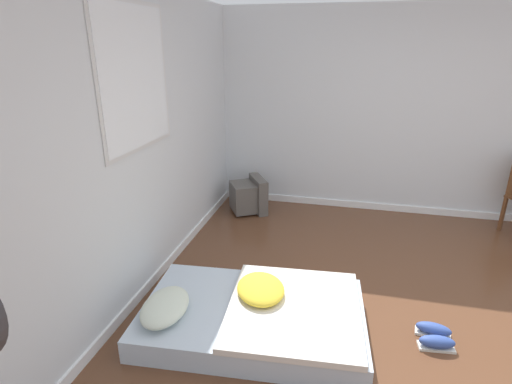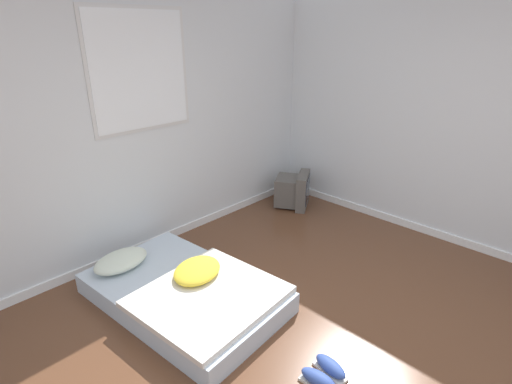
# 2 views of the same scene
# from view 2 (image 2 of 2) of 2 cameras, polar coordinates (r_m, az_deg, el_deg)

# --- Properties ---
(ground_plane) EXTENTS (20.00, 20.00, 0.00)m
(ground_plane) POSITION_cam_2_polar(r_m,az_deg,el_deg) (3.15, 10.53, -24.02)
(ground_plane) COLOR brown
(wall_back) EXTENTS (7.45, 0.08, 2.60)m
(wall_back) POSITION_cam_2_polar(r_m,az_deg,el_deg) (4.17, -17.87, 7.95)
(wall_back) COLOR silver
(wall_back) RESTS_ON ground_plane
(wall_right) EXTENTS (0.08, 7.32, 2.60)m
(wall_right) POSITION_cam_2_polar(r_m,az_deg,el_deg) (4.69, 29.61, 7.49)
(wall_right) COLOR silver
(wall_right) RESTS_ON ground_plane
(mattress_bed) EXTENTS (1.21, 1.81, 0.33)m
(mattress_bed) POSITION_cam_2_polar(r_m,az_deg,el_deg) (3.67, -10.31, -13.65)
(mattress_bed) COLOR silver
(mattress_bed) RESTS_ON ground_plane
(crt_tv) EXTENTS (0.59, 0.59, 0.47)m
(crt_tv) POSITION_cam_2_polar(r_m,az_deg,el_deg) (5.42, 5.38, 0.23)
(crt_tv) COLOR #56514C
(crt_tv) RESTS_ON ground_plane
(sneaker_pair) EXTENTS (0.29, 0.27, 0.10)m
(sneaker_pair) POSITION_cam_2_polar(r_m,az_deg,el_deg) (3.07, 9.84, -24.19)
(sneaker_pair) COLOR silver
(sneaker_pair) RESTS_ON ground_plane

